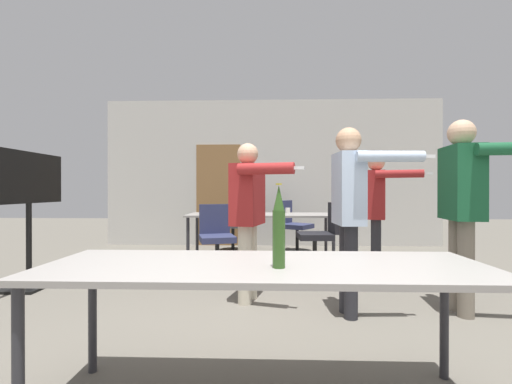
{
  "coord_description": "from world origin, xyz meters",
  "views": [
    {
      "loc": [
        -0.1,
        -1.5,
        1.12
      ],
      "look_at": [
        -0.22,
        2.08,
        1.1
      ],
      "focal_mm": 24.0,
      "sensor_mm": 36.0,
      "label": 1
    }
  ],
  "objects_px": {
    "office_chair_far_left": "(237,227)",
    "office_chair_near_pushed": "(216,240)",
    "person_far_watching": "(377,203)",
    "office_chair_mid_tucked": "(320,239)",
    "person_center_tall": "(350,201)",
    "office_chair_far_right": "(294,228)",
    "drink_cup": "(288,211)",
    "beer_bottle": "(279,228)",
    "person_near_casual": "(463,197)",
    "tv_screen": "(29,202)",
    "person_left_plaid": "(249,207)"
  },
  "relations": [
    {
      "from": "office_chair_far_left",
      "to": "office_chair_far_right",
      "type": "relative_size",
      "value": 1.01
    },
    {
      "from": "tv_screen",
      "to": "person_near_casual",
      "type": "height_order",
      "value": "person_near_casual"
    },
    {
      "from": "person_center_tall",
      "to": "office_chair_mid_tucked",
      "type": "bearing_deg",
      "value": 177.59
    },
    {
      "from": "person_far_watching",
      "to": "office_chair_near_pushed",
      "type": "distance_m",
      "value": 2.18
    },
    {
      "from": "person_center_tall",
      "to": "person_left_plaid",
      "type": "relative_size",
      "value": 1.05
    },
    {
      "from": "person_left_plaid",
      "to": "beer_bottle",
      "type": "relative_size",
      "value": 3.89
    },
    {
      "from": "person_near_casual",
      "to": "office_chair_near_pushed",
      "type": "relative_size",
      "value": 1.91
    },
    {
      "from": "tv_screen",
      "to": "person_far_watching",
      "type": "distance_m",
      "value": 4.14
    },
    {
      "from": "person_near_casual",
      "to": "beer_bottle",
      "type": "height_order",
      "value": "person_near_casual"
    },
    {
      "from": "beer_bottle",
      "to": "office_chair_mid_tucked",
      "type": "bearing_deg",
      "value": 77.72
    },
    {
      "from": "office_chair_far_right",
      "to": "person_left_plaid",
      "type": "bearing_deg",
      "value": 20.99
    },
    {
      "from": "office_chair_near_pushed",
      "to": "beer_bottle",
      "type": "distance_m",
      "value": 3.19
    },
    {
      "from": "person_left_plaid",
      "to": "office_chair_near_pushed",
      "type": "bearing_deg",
      "value": -142.77
    },
    {
      "from": "office_chair_far_left",
      "to": "office_chair_near_pushed",
      "type": "bearing_deg",
      "value": 164.11
    },
    {
      "from": "person_left_plaid",
      "to": "drink_cup",
      "type": "height_order",
      "value": "person_left_plaid"
    },
    {
      "from": "person_far_watching",
      "to": "beer_bottle",
      "type": "bearing_deg",
      "value": -6.95
    },
    {
      "from": "office_chair_far_left",
      "to": "person_near_casual",
      "type": "bearing_deg",
      "value": -153.59
    },
    {
      "from": "office_chair_far_left",
      "to": "tv_screen",
      "type": "bearing_deg",
      "value": 127.65
    },
    {
      "from": "office_chair_mid_tucked",
      "to": "beer_bottle",
      "type": "bearing_deg",
      "value": 165.11
    },
    {
      "from": "office_chair_mid_tucked",
      "to": "office_chair_far_right",
      "type": "height_order",
      "value": "office_chair_mid_tucked"
    },
    {
      "from": "person_near_casual",
      "to": "office_chair_far_left",
      "type": "distance_m",
      "value": 3.94
    },
    {
      "from": "person_center_tall",
      "to": "office_chair_far_right",
      "type": "xyz_separation_m",
      "value": [
        -0.26,
        3.16,
        -0.59
      ]
    },
    {
      "from": "office_chair_near_pushed",
      "to": "office_chair_mid_tucked",
      "type": "height_order",
      "value": "office_chair_mid_tucked"
    },
    {
      "from": "office_chair_far_left",
      "to": "office_chair_near_pushed",
      "type": "distance_m",
      "value": 1.56
    },
    {
      "from": "person_center_tall",
      "to": "beer_bottle",
      "type": "height_order",
      "value": "person_center_tall"
    },
    {
      "from": "drink_cup",
      "to": "person_center_tall",
      "type": "bearing_deg",
      "value": -80.71
    },
    {
      "from": "office_chair_far_left",
      "to": "office_chair_near_pushed",
      "type": "height_order",
      "value": "office_chair_far_left"
    },
    {
      "from": "office_chair_far_left",
      "to": "office_chair_far_right",
      "type": "xyz_separation_m",
      "value": [
        1.03,
        -0.03,
        -0.01
      ]
    },
    {
      "from": "person_near_casual",
      "to": "office_chair_near_pushed",
      "type": "xyz_separation_m",
      "value": [
        -2.48,
        1.56,
        -0.63
      ]
    },
    {
      "from": "office_chair_near_pushed",
      "to": "office_chair_far_left",
      "type": "bearing_deg",
      "value": -111.95
    },
    {
      "from": "person_center_tall",
      "to": "drink_cup",
      "type": "relative_size",
      "value": 18.25
    },
    {
      "from": "person_near_casual",
      "to": "drink_cup",
      "type": "distance_m",
      "value": 2.82
    },
    {
      "from": "person_near_casual",
      "to": "office_chair_mid_tucked",
      "type": "distance_m",
      "value": 2.01
    },
    {
      "from": "person_near_casual",
      "to": "person_left_plaid",
      "type": "relative_size",
      "value": 1.1
    },
    {
      "from": "person_far_watching",
      "to": "office_chair_far_right",
      "type": "bearing_deg",
      "value": -135.61
    },
    {
      "from": "person_left_plaid",
      "to": "office_chair_far_left",
      "type": "xyz_separation_m",
      "value": [
        -0.37,
        2.83,
        -0.51
      ]
    },
    {
      "from": "office_chair_near_pushed",
      "to": "beer_bottle",
      "type": "xyz_separation_m",
      "value": [
        0.76,
        -3.06,
        0.51
      ]
    },
    {
      "from": "office_chair_far_left",
      "to": "beer_bottle",
      "type": "bearing_deg",
      "value": 177.19
    },
    {
      "from": "tv_screen",
      "to": "office_chair_mid_tucked",
      "type": "height_order",
      "value": "tv_screen"
    },
    {
      "from": "person_left_plaid",
      "to": "beer_bottle",
      "type": "height_order",
      "value": "person_left_plaid"
    },
    {
      "from": "tv_screen",
      "to": "drink_cup",
      "type": "height_order",
      "value": "tv_screen"
    },
    {
      "from": "office_chair_near_pushed",
      "to": "beer_bottle",
      "type": "bearing_deg",
      "value": 87.55
    },
    {
      "from": "office_chair_far_left",
      "to": "person_left_plaid",
      "type": "bearing_deg",
      "value": 177.12
    },
    {
      "from": "person_far_watching",
      "to": "office_chair_near_pushed",
      "type": "relative_size",
      "value": 1.71
    },
    {
      "from": "office_chair_mid_tucked",
      "to": "office_chair_far_right",
      "type": "relative_size",
      "value": 1.02
    },
    {
      "from": "tv_screen",
      "to": "office_chair_mid_tucked",
      "type": "relative_size",
      "value": 1.65
    },
    {
      "from": "office_chair_near_pushed",
      "to": "person_left_plaid",
      "type": "bearing_deg",
      "value": 95.77
    },
    {
      "from": "office_chair_far_left",
      "to": "office_chair_mid_tucked",
      "type": "xyz_separation_m",
      "value": [
        1.29,
        -1.5,
        0.0
      ]
    },
    {
      "from": "person_center_tall",
      "to": "person_far_watching",
      "type": "xyz_separation_m",
      "value": [
        0.63,
        1.24,
        -0.07
      ]
    },
    {
      "from": "person_near_casual",
      "to": "office_chair_far_right",
      "type": "xyz_separation_m",
      "value": [
        -1.3,
        3.08,
        -0.62
      ]
    }
  ]
}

